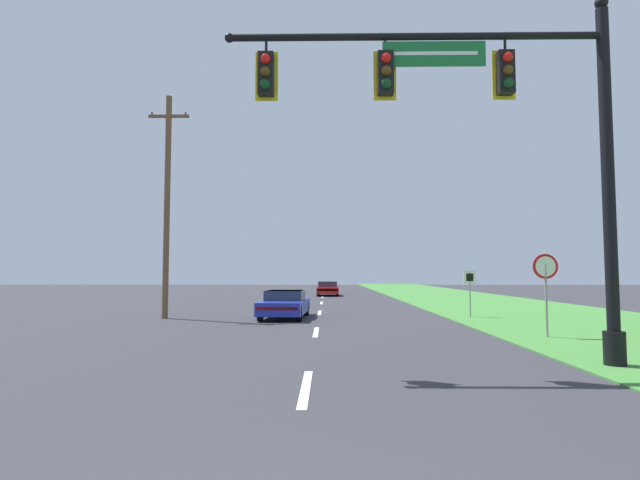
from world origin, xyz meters
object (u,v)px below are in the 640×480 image
object	(u,v)px
signal_mast	(502,133)
route_sign_post	(470,283)
car_ahead	(285,304)
stop_sign	(546,276)
far_car	(328,289)
utility_pole_near	(167,202)

from	to	relation	value
signal_mast	route_sign_post	xyz separation A→B (m)	(2.50, 11.51, -3.46)
route_sign_post	car_ahead	bearing A→B (deg)	-178.22
car_ahead	stop_sign	xyz separation A→B (m)	(8.48, -6.66, 1.26)
far_car	utility_pole_near	distance (m)	23.24
car_ahead	stop_sign	distance (m)	10.86
stop_sign	route_sign_post	size ratio (longest dim) A/B	1.23
far_car	route_sign_post	xyz separation A→B (m)	(6.27, -21.13, 0.92)
car_ahead	utility_pole_near	bearing A→B (deg)	-176.57
stop_sign	utility_pole_near	distance (m)	15.40
far_car	route_sign_post	world-z (taller)	route_sign_post
signal_mast	far_car	world-z (taller)	signal_mast
route_sign_post	far_car	bearing A→B (deg)	106.52
stop_sign	utility_pole_near	size ratio (longest dim) A/B	0.26
signal_mast	utility_pole_near	bearing A→B (deg)	134.68
route_sign_post	stop_sign	bearing A→B (deg)	-87.24
car_ahead	far_car	bearing A→B (deg)	84.96
route_sign_post	signal_mast	bearing A→B (deg)	-102.28
car_ahead	utility_pole_near	size ratio (longest dim) A/B	0.46
far_car	utility_pole_near	world-z (taller)	utility_pole_near
signal_mast	far_car	distance (m)	33.14
far_car	stop_sign	bearing A→B (deg)	-76.76
car_ahead	route_sign_post	bearing A→B (deg)	1.78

